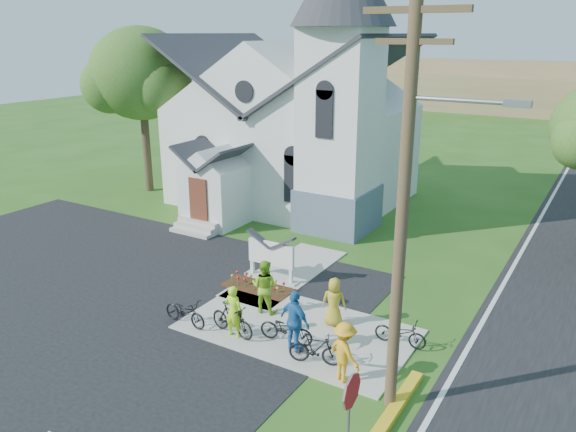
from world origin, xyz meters
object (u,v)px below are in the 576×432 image
Objects in this scene: bike_2 at (286,329)px; cyclist_4 at (334,302)px; cyclist_2 at (295,321)px; bike_3 at (316,349)px; cyclist_1 at (264,286)px; cyclist_3 at (344,352)px; stop_sign at (350,405)px; cyclist_0 at (234,311)px; church_sign at (271,254)px; bike_0 at (185,312)px; bike_1 at (232,320)px; utility_pole at (406,196)px; bike_4 at (400,332)px.

cyclist_4 is at bearing -31.67° from bike_2.
bike_3 is at bearing 173.75° from cyclist_2.
cyclist_2 is (2.04, -1.52, 0.03)m from cyclist_1.
cyclist_3 is (1.84, -0.61, -0.09)m from cyclist_2.
cyclist_2 is 1.92m from cyclist_4.
cyclist_4 is (-3.10, 5.50, -0.95)m from stop_sign.
cyclist_0 is at bearing 100.18° from bike_2.
bike_0 is at bearing -95.92° from church_sign.
stop_sign is 1.49× the size of bike_1.
cyclist_0 is at bearing 84.99° from cyclist_1.
cyclist_2 is at bearing -75.32° from bike_1.
cyclist_3 is at bearing 143.66° from cyclist_1.
stop_sign is (0.07, -2.70, -3.62)m from utility_pole.
cyclist_2 is 1.02m from bike_3.
stop_sign is 1.34× the size of cyclist_2.
utility_pole is 6.01× the size of bike_2.
stop_sign is at bearing 128.99° from cyclist_1.
utility_pole is at bearing 122.67° from cyclist_4.
cyclist_2 is at bearing 164.72° from utility_pole.
church_sign is at bearing -42.85° from cyclist_4.
utility_pole is 6.00× the size of bike_1.
utility_pole is at bearing -114.99° from bike_2.
stop_sign is 6.37m from cyclist_0.
cyclist_3 is at bearing 117.21° from stop_sign.
utility_pole is 7.38m from cyclist_1.
church_sign reaches higher than cyclist_4.
stop_sign is at bearing 141.93° from cyclist_3.
church_sign is 6.10m from bike_4.
bike_2 is 2.46m from cyclist_3.
bike_4 is at bearing -57.37° from bike_1.
cyclist_0 is 1.07× the size of bike_4.
bike_1 is at bearing 81.88° from cyclist_1.
bike_2 is at bearing 115.29° from bike_4.
bike_0 is 0.90× the size of cyclist_2.
bike_3 is (4.54, 0.16, 0.02)m from bike_0.
bike_1 is (1.19, -4.03, -0.48)m from church_sign.
bike_0 is at bearing 75.15° from bike_3.
cyclist_0 is 1.79m from bike_0.
cyclist_3 is (3.89, -2.13, -0.06)m from cyclist_1.
bike_1 reaches higher than bike_2.
cyclist_2 is (-3.39, 3.61, -0.81)m from stop_sign.
bike_2 is (-3.82, 3.85, -1.29)m from stop_sign.
cyclist_3 is 2.56m from bike_4.
bike_2 is at bearing 133.85° from cyclist_1.
cyclist_4 is (0.29, 1.89, -0.14)m from cyclist_2.
cyclist_3 is 2.94m from cyclist_4.
bike_2 is at bearing 134.81° from stop_sign.
cyclist_1 is at bearing 40.53° from bike_3.
utility_pole reaches higher than cyclist_4.
bike_1 is at bearing -76.95° from bike_0.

